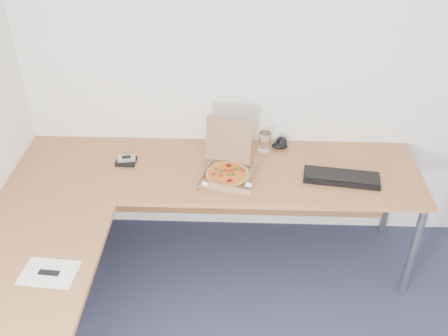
{
  "coord_description": "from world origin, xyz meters",
  "views": [
    {
      "loc": [
        -0.36,
        -1.21,
        2.54
      ],
      "look_at": [
        -0.45,
        1.28,
        0.82
      ],
      "focal_mm": 41.24,
      "sensor_mm": 36.0,
      "label": 1
    }
  ],
  "objects_px": {
    "desk": "(155,216)",
    "wallet": "(126,161)",
    "pizza_box": "(228,171)",
    "drinking_glass": "(265,142)",
    "keyboard": "(341,178)"
  },
  "relations": [
    {
      "from": "keyboard",
      "to": "desk",
      "type": "bearing_deg",
      "value": -154.25
    },
    {
      "from": "keyboard",
      "to": "wallet",
      "type": "xyz_separation_m",
      "value": [
        -1.32,
        0.13,
        -0.0
      ]
    },
    {
      "from": "desk",
      "to": "drinking_glass",
      "type": "relative_size",
      "value": 19.05
    },
    {
      "from": "desk",
      "to": "wallet",
      "type": "distance_m",
      "value": 0.53
    },
    {
      "from": "pizza_box",
      "to": "wallet",
      "type": "bearing_deg",
      "value": -174.1
    },
    {
      "from": "keyboard",
      "to": "wallet",
      "type": "bearing_deg",
      "value": -177.46
    },
    {
      "from": "drinking_glass",
      "to": "wallet",
      "type": "xyz_separation_m",
      "value": [
        -0.87,
        -0.18,
        -0.06
      ]
    },
    {
      "from": "desk",
      "to": "wallet",
      "type": "relative_size",
      "value": 20.76
    },
    {
      "from": "pizza_box",
      "to": "keyboard",
      "type": "height_order",
      "value": "pizza_box"
    },
    {
      "from": "drinking_glass",
      "to": "keyboard",
      "type": "distance_m",
      "value": 0.55
    },
    {
      "from": "desk",
      "to": "wallet",
      "type": "xyz_separation_m",
      "value": [
        -0.25,
        0.47,
        0.04
      ]
    },
    {
      "from": "desk",
      "to": "drinking_glass",
      "type": "bearing_deg",
      "value": 46.17
    },
    {
      "from": "desk",
      "to": "pizza_box",
      "type": "distance_m",
      "value": 0.53
    },
    {
      "from": "desk",
      "to": "keyboard",
      "type": "xyz_separation_m",
      "value": [
        1.08,
        0.34,
        0.04
      ]
    },
    {
      "from": "pizza_box",
      "to": "wallet",
      "type": "height_order",
      "value": "pizza_box"
    }
  ]
}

